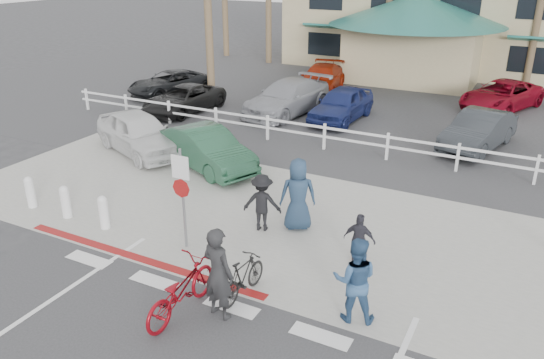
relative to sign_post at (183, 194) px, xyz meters
The scene contains 26 objects.
ground 3.50m from the sign_post, 43.73° to the right, with size 140.00×140.00×0.00m, color #333335.
sidewalk_plaza 3.56m from the sign_post, 45.00° to the left, with size 22.00×7.00×0.01m, color gray.
cross_street 6.86m from the sign_post, 69.94° to the left, with size 40.00×5.00×0.01m, color #333335.
parking_lot 16.03m from the sign_post, 81.72° to the left, with size 50.00×16.00×0.01m, color #333335.
curb_red 1.89m from the sign_post, 124.99° to the right, with size 7.00×0.25×0.02m, color maroon.
rail_fence 8.81m from the sign_post, 71.36° to the left, with size 29.40×0.16×1.00m, color silver, non-canonical shape.
sign_post is the anchor object (origin of this frame).
bollard_0 2.69m from the sign_post, behind, with size 0.26×0.26×0.95m, color silver, non-canonical shape.
bollard_1 4.03m from the sign_post, behind, with size 0.26×0.26×0.95m, color silver, non-canonical shape.
bollard_2 5.39m from the sign_post, behind, with size 0.26×0.26×0.95m, color silver, non-canonical shape.
bike_red 2.83m from the sign_post, 55.89° to the right, with size 0.74×2.11×1.11m, color maroon.
rider_red 2.97m from the sign_post, 40.80° to the right, with size 0.72×0.47×1.98m, color black.
bike_black 2.77m from the sign_post, 26.11° to the right, with size 0.44×1.55×0.93m, color black.
rider_black 4.74m from the sign_post, ahead, with size 0.88×0.69×1.81m, color #2D4E76.
pedestrian_a 2.20m from the sign_post, 53.54° to the left, with size 1.01×0.58×1.57m, color black.
pedestrian_child 4.32m from the sign_post, 16.55° to the left, with size 0.76×0.32×1.30m, color #2B2A33.
pedestrian_b 3.03m from the sign_post, 46.96° to the left, with size 0.96×0.62×1.96m, color #21364F.
car_white_sedan 5.40m from the sign_post, 118.16° to the left, with size 1.46×4.19×1.38m, color #204932.
car_red_compact 7.43m from the sign_post, 138.90° to the left, with size 1.78×4.43×1.51m, color silver.
lot_car_0 15.97m from the sign_post, 128.89° to the left, with size 2.05×4.44×1.23m, color black.
lot_car_1 12.47m from the sign_post, 104.29° to the left, with size 2.10×5.16×1.50m, color gray.
lot_car_2 12.22m from the sign_post, 92.30° to the left, with size 1.72×4.28×1.46m, color navy.
lot_car_3 12.30m from the sign_post, 64.12° to the left, with size 1.48×4.26×1.40m, color #282C30.
lot_car_4 16.92m from the sign_post, 101.18° to the left, with size 1.95×4.81×1.39m, color maroon.
lot_car_5 18.27m from the sign_post, 72.34° to the left, with size 2.20×4.78×1.33m, color maroon.
lot_car_6 12.60m from the sign_post, 126.35° to the left, with size 2.01×4.36×1.21m, color black.
Camera 1 is at (4.94, -7.07, 6.74)m, focal length 35.00 mm.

